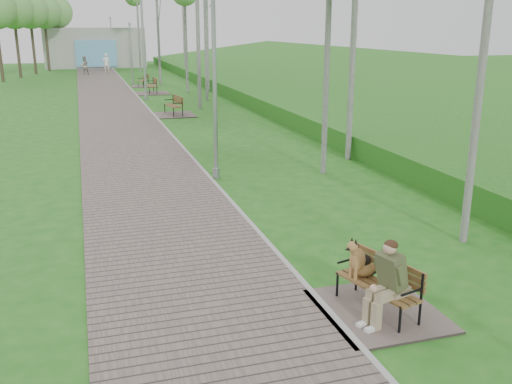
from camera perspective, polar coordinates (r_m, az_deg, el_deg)
ground at (r=13.75m, az=-2.21°, el=-1.39°), size 120.00×120.00×0.00m
walkway at (r=34.46m, az=-14.43°, el=8.85°), size 3.50×67.00×0.04m
kerb at (r=34.58m, az=-11.51°, el=9.07°), size 0.10×67.00×0.05m
embankment at (r=36.33m, az=8.19°, el=9.52°), size 14.00×70.00×1.60m
building_north at (r=63.71m, az=-15.81°, el=13.73°), size 10.00×5.20×4.00m
bench_main at (r=8.77m, az=11.88°, el=-9.44°), size 1.71×1.90×1.50m
bench_second at (r=28.14m, az=-8.24°, el=8.03°), size 1.89×2.10×1.16m
bench_third at (r=37.63m, az=-10.40°, el=10.01°), size 2.04×2.26×1.25m
bench_far at (r=42.29m, az=-11.19°, el=10.58°), size 1.72×1.91×1.06m
lamp_post_near at (r=15.79m, az=-4.14°, el=10.02°), size 0.20×0.20×5.26m
lamp_post_second at (r=34.09m, az=-11.16°, el=13.59°), size 0.23×0.23×5.88m
lamp_post_third at (r=43.26m, az=-12.35°, el=13.11°), size 0.17×0.17×4.40m
lamp_post_far at (r=62.90m, az=-14.20°, el=14.15°), size 0.20×0.20×5.06m
pedestrian_near at (r=55.59m, az=-14.74°, el=12.36°), size 0.67×0.47×1.76m
pedestrian_far at (r=53.27m, az=-16.79°, el=11.99°), size 0.93×0.81×1.63m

